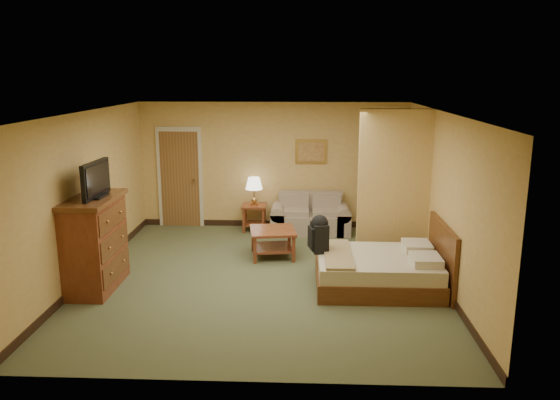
# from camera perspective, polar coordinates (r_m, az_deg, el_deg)

# --- Properties ---
(floor) EXTENTS (6.00, 6.00, 0.00)m
(floor) POSITION_cam_1_polar(r_m,az_deg,el_deg) (8.75, -1.79, -8.10)
(floor) COLOR #505839
(floor) RESTS_ON ground
(ceiling) EXTENTS (6.00, 6.00, 0.00)m
(ceiling) POSITION_cam_1_polar(r_m,az_deg,el_deg) (8.18, -1.93, 9.13)
(ceiling) COLOR white
(ceiling) RESTS_ON back_wall
(back_wall) EXTENTS (5.50, 0.02, 2.60)m
(back_wall) POSITION_cam_1_polar(r_m,az_deg,el_deg) (11.31, -0.72, 3.62)
(back_wall) COLOR tan
(back_wall) RESTS_ON floor
(left_wall) EXTENTS (0.02, 6.00, 2.60)m
(left_wall) POSITION_cam_1_polar(r_m,az_deg,el_deg) (9.00, -19.59, 0.38)
(left_wall) COLOR tan
(left_wall) RESTS_ON floor
(right_wall) EXTENTS (0.02, 6.00, 2.60)m
(right_wall) POSITION_cam_1_polar(r_m,az_deg,el_deg) (8.61, 16.71, 0.03)
(right_wall) COLOR tan
(right_wall) RESTS_ON floor
(partition) EXTENTS (1.20, 0.15, 2.60)m
(partition) POSITION_cam_1_polar(r_m,az_deg,el_deg) (9.38, 11.80, 1.35)
(partition) COLOR tan
(partition) RESTS_ON floor
(door) EXTENTS (0.94, 0.16, 2.10)m
(door) POSITION_cam_1_polar(r_m,az_deg,el_deg) (11.59, -10.40, 2.30)
(door) COLOR beige
(door) RESTS_ON floor
(baseboard) EXTENTS (5.50, 0.02, 0.12)m
(baseboard) POSITION_cam_1_polar(r_m,az_deg,el_deg) (11.57, -0.70, -2.46)
(baseboard) COLOR black
(baseboard) RESTS_ON floor
(loveseat) EXTENTS (1.60, 0.74, 0.81)m
(loveseat) POSITION_cam_1_polar(r_m,az_deg,el_deg) (11.09, 3.19, -2.08)
(loveseat) COLOR gray
(loveseat) RESTS_ON floor
(side_table) EXTENTS (0.49, 0.49, 0.54)m
(side_table) POSITION_cam_1_polar(r_m,az_deg,el_deg) (11.19, -2.70, -1.43)
(side_table) COLOR maroon
(side_table) RESTS_ON floor
(table_lamp) EXTENTS (0.34, 0.34, 0.57)m
(table_lamp) POSITION_cam_1_polar(r_m,az_deg,el_deg) (11.05, -2.74, 1.67)
(table_lamp) COLOR #AF7B40
(table_lamp) RESTS_ON side_table
(coffee_table) EXTENTS (0.87, 0.87, 0.50)m
(coffee_table) POSITION_cam_1_polar(r_m,az_deg,el_deg) (9.60, -0.77, -3.90)
(coffee_table) COLOR maroon
(coffee_table) RESTS_ON floor
(wall_picture) EXTENTS (0.64, 0.04, 0.50)m
(wall_picture) POSITION_cam_1_polar(r_m,az_deg,el_deg) (11.22, 3.26, 5.07)
(wall_picture) COLOR #B78E3F
(wall_picture) RESTS_ON back_wall
(dresser) EXTENTS (0.69, 1.31, 1.40)m
(dresser) POSITION_cam_1_polar(r_m,az_deg,el_deg) (8.58, -18.85, -4.26)
(dresser) COLOR maroon
(dresser) RESTS_ON floor
(tv) EXTENTS (0.23, 0.87, 0.53)m
(tv) POSITION_cam_1_polar(r_m,az_deg,el_deg) (8.33, -18.69, 1.94)
(tv) COLOR black
(tv) RESTS_ON dresser
(bed) EXTENTS (1.90, 1.55, 1.00)m
(bed) POSITION_cam_1_polar(r_m,az_deg,el_deg) (8.44, 10.59, -7.16)
(bed) COLOR #532A13
(bed) RESTS_ON floor
(backpack) EXTENTS (0.29, 0.37, 0.58)m
(backpack) POSITION_cam_1_polar(r_m,az_deg,el_deg) (8.37, 4.15, -3.39)
(backpack) COLOR black
(backpack) RESTS_ON bed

